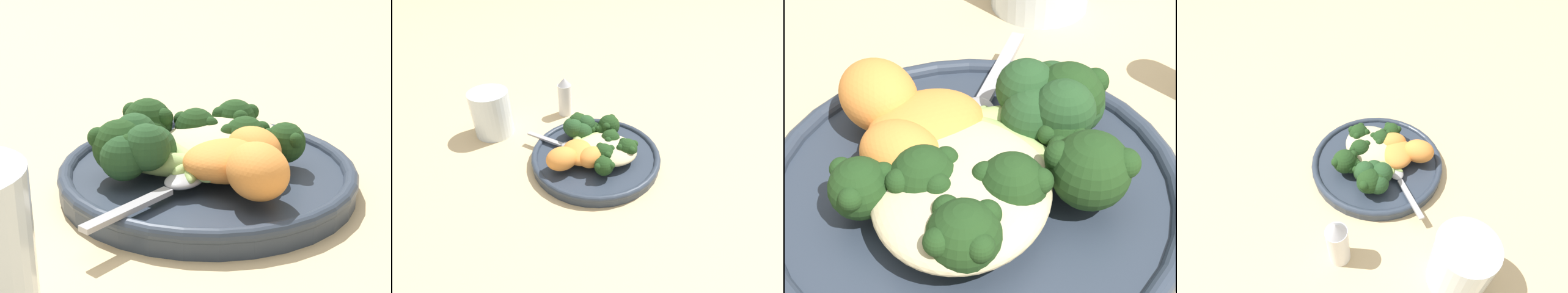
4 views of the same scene
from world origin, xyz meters
TOP-DOWN VIEW (x-y plane):
  - ground_plane at (0.00, 0.00)m, footprint 4.00×4.00m
  - plate at (0.01, 0.01)m, footprint 0.24×0.24m
  - quinoa_mound at (-0.02, 0.02)m, footprint 0.11×0.09m
  - broccoli_stalk_0 at (-0.02, 0.06)m, footprint 0.10×0.07m
  - broccoli_stalk_1 at (-0.01, 0.03)m, footprint 0.10×0.05m
  - broccoli_stalk_2 at (-0.03, 0.01)m, footprint 0.12×0.04m
  - broccoli_stalk_3 at (-0.00, -0.00)m, footprint 0.10×0.07m
  - broccoli_stalk_4 at (0.01, -0.03)m, footprint 0.08×0.12m
  - broccoli_stalk_5 at (0.02, -0.02)m, footprint 0.06×0.09m
  - broccoli_stalk_6 at (0.03, -0.02)m, footprint 0.03×0.08m
  - broccoli_stalk_7 at (0.06, -0.02)m, footprint 0.06×0.10m
  - sweet_potato_chunk_0 at (0.03, 0.05)m, footprint 0.09×0.09m
  - sweet_potato_chunk_1 at (0.00, 0.05)m, footprint 0.06×0.06m
  - sweet_potato_chunk_2 at (0.04, 0.08)m, footprint 0.07×0.07m
  - kale_tuft at (0.05, -0.02)m, footprint 0.06×0.06m
  - spoon at (0.07, 0.02)m, footprint 0.12×0.04m
  - water_glass at (0.24, -0.00)m, footprint 0.08×0.08m
  - salt_shaker at (0.13, -0.12)m, footprint 0.03×0.03m

SIDE VIEW (x-z plane):
  - ground_plane at x=0.00m, z-range 0.00..0.00m
  - plate at x=0.01m, z-range 0.00..0.02m
  - spoon at x=0.07m, z-range 0.02..0.03m
  - quinoa_mound at x=-0.02m, z-range 0.02..0.05m
  - broccoli_stalk_5 at x=0.02m, z-range 0.02..0.05m
  - broccoli_stalk_6 at x=0.03m, z-range 0.02..0.05m
  - broccoli_stalk_0 at x=-0.02m, z-range 0.02..0.05m
  - sweet_potato_chunk_0 at x=0.03m, z-range 0.02..0.05m
  - broccoli_stalk_3 at x=0.00m, z-range 0.02..0.06m
  - broccoli_stalk_2 at x=-0.03m, z-range 0.02..0.06m
  - broccoli_stalk_1 at x=-0.01m, z-range 0.02..0.06m
  - sweet_potato_chunk_1 at x=0.00m, z-range 0.02..0.06m
  - broccoli_stalk_4 at x=0.01m, z-range 0.02..0.06m
  - broccoli_stalk_7 at x=0.06m, z-range 0.02..0.06m
  - sweet_potato_chunk_2 at x=0.04m, z-range 0.02..0.06m
  - kale_tuft at x=0.05m, z-range 0.02..0.06m
  - salt_shaker at x=0.13m, z-range 0.00..0.09m
  - water_glass at x=0.24m, z-range 0.00..0.09m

